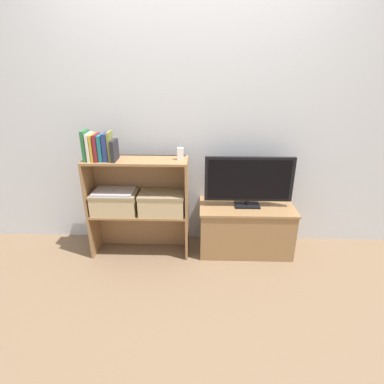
{
  "coord_description": "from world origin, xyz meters",
  "views": [
    {
      "loc": [
        0.07,
        -2.26,
        1.59
      ],
      "look_at": [
        0.0,
        0.14,
        0.61
      ],
      "focal_mm": 28.0,
      "sensor_mm": 36.0,
      "label": 1
    }
  ],
  "objects_px": {
    "book_navy": "(106,147)",
    "laptop": "(114,191)",
    "book_olive": "(110,146)",
    "book_ivory": "(90,147)",
    "book_charcoal": "(114,150)",
    "book_forest": "(86,145)",
    "storage_basket_left": "(115,201)",
    "storage_basket_right": "(162,202)",
    "baby_monitor": "(180,154)",
    "tv": "(249,180)",
    "book_maroon": "(97,147)",
    "book_mustard": "(94,147)",
    "tv_stand": "(245,228)",
    "book_teal": "(101,148)"
  },
  "relations": [
    {
      "from": "book_navy",
      "to": "laptop",
      "type": "bearing_deg",
      "value": 51.28
    },
    {
      "from": "book_olive",
      "to": "laptop",
      "type": "relative_size",
      "value": 0.69
    },
    {
      "from": "book_ivory",
      "to": "book_charcoal",
      "type": "distance_m",
      "value": 0.2
    },
    {
      "from": "book_charcoal",
      "to": "laptop",
      "type": "distance_m",
      "value": 0.37
    },
    {
      "from": "book_forest",
      "to": "book_ivory",
      "type": "relative_size",
      "value": 1.1
    },
    {
      "from": "book_navy",
      "to": "storage_basket_left",
      "type": "xyz_separation_m",
      "value": [
        0.02,
        0.02,
        -0.49
      ]
    },
    {
      "from": "storage_basket_left",
      "to": "storage_basket_right",
      "type": "bearing_deg",
      "value": 0.0
    },
    {
      "from": "book_forest",
      "to": "baby_monitor",
      "type": "xyz_separation_m",
      "value": [
        0.77,
        0.03,
        -0.07
      ]
    },
    {
      "from": "book_forest",
      "to": "storage_basket_right",
      "type": "xyz_separation_m",
      "value": [
        0.6,
        0.02,
        -0.5
      ]
    },
    {
      "from": "tv",
      "to": "book_maroon",
      "type": "distance_m",
      "value": 1.3
    },
    {
      "from": "book_maroon",
      "to": "storage_basket_left",
      "type": "xyz_separation_m",
      "value": [
        0.09,
        0.02,
        -0.49
      ]
    },
    {
      "from": "book_ivory",
      "to": "storage_basket_right",
      "type": "xyz_separation_m",
      "value": [
        0.56,
        0.02,
        -0.49
      ]
    },
    {
      "from": "book_navy",
      "to": "baby_monitor",
      "type": "distance_m",
      "value": 0.6
    },
    {
      "from": "book_maroon",
      "to": "book_charcoal",
      "type": "distance_m",
      "value": 0.14
    },
    {
      "from": "book_mustard",
      "to": "book_maroon",
      "type": "xyz_separation_m",
      "value": [
        0.03,
        0.0,
        0.0
      ]
    },
    {
      "from": "tv_stand",
      "to": "book_forest",
      "type": "bearing_deg",
      "value": -175.96
    },
    {
      "from": "tv",
      "to": "laptop",
      "type": "height_order",
      "value": "tv"
    },
    {
      "from": "laptop",
      "to": "storage_basket_right",
      "type": "bearing_deg",
      "value": 0.0
    },
    {
      "from": "book_forest",
      "to": "laptop",
      "type": "height_order",
      "value": "book_forest"
    },
    {
      "from": "tv",
      "to": "storage_basket_left",
      "type": "height_order",
      "value": "tv"
    },
    {
      "from": "storage_basket_left",
      "to": "book_mustard",
      "type": "bearing_deg",
      "value": -170.72
    },
    {
      "from": "book_teal",
      "to": "book_ivory",
      "type": "bearing_deg",
      "value": 180.0
    },
    {
      "from": "book_charcoal",
      "to": "book_navy",
      "type": "bearing_deg",
      "value": 180.0
    },
    {
      "from": "storage_basket_left",
      "to": "book_navy",
      "type": "bearing_deg",
      "value": -128.72
    },
    {
      "from": "book_ivory",
      "to": "book_maroon",
      "type": "bearing_deg",
      "value": 0.0
    },
    {
      "from": "book_ivory",
      "to": "book_charcoal",
      "type": "xyz_separation_m",
      "value": [
        0.2,
        0.0,
        -0.03
      ]
    },
    {
      "from": "book_mustard",
      "to": "laptop",
      "type": "distance_m",
      "value": 0.41
    },
    {
      "from": "book_mustard",
      "to": "book_navy",
      "type": "height_order",
      "value": "book_navy"
    },
    {
      "from": "book_teal",
      "to": "book_olive",
      "type": "bearing_deg",
      "value": 0.0
    },
    {
      "from": "laptop",
      "to": "book_teal",
      "type": "bearing_deg",
      "value": -160.86
    },
    {
      "from": "tv_stand",
      "to": "storage_basket_right",
      "type": "height_order",
      "value": "storage_basket_right"
    },
    {
      "from": "book_ivory",
      "to": "baby_monitor",
      "type": "height_order",
      "value": "book_ivory"
    },
    {
      "from": "tv_stand",
      "to": "book_navy",
      "type": "xyz_separation_m",
      "value": [
        -1.19,
        -0.1,
        0.78
      ]
    },
    {
      "from": "book_mustard",
      "to": "baby_monitor",
      "type": "relative_size",
      "value": 1.65
    },
    {
      "from": "tv",
      "to": "storage_basket_left",
      "type": "relative_size",
      "value": 1.95
    },
    {
      "from": "book_maroon",
      "to": "laptop",
      "type": "bearing_deg",
      "value": 12.35
    },
    {
      "from": "tv",
      "to": "baby_monitor",
      "type": "height_order",
      "value": "baby_monitor"
    },
    {
      "from": "book_navy",
      "to": "book_teal",
      "type": "bearing_deg",
      "value": 180.0
    },
    {
      "from": "tv",
      "to": "baby_monitor",
      "type": "xyz_separation_m",
      "value": [
        -0.59,
        -0.06,
        0.25
      ]
    },
    {
      "from": "baby_monitor",
      "to": "book_ivory",
      "type": "bearing_deg",
      "value": -177.29
    },
    {
      "from": "storage_basket_right",
      "to": "laptop",
      "type": "height_order",
      "value": "laptop"
    },
    {
      "from": "book_forest",
      "to": "book_olive",
      "type": "relative_size",
      "value": 1.04
    },
    {
      "from": "tv_stand",
      "to": "book_ivory",
      "type": "xyz_separation_m",
      "value": [
        -1.32,
        -0.1,
        0.78
      ]
    },
    {
      "from": "tv_stand",
      "to": "storage_basket_right",
      "type": "xyz_separation_m",
      "value": [
        -0.76,
        -0.08,
        0.29
      ]
    },
    {
      "from": "tv",
      "to": "book_mustard",
      "type": "height_order",
      "value": "book_mustard"
    },
    {
      "from": "book_ivory",
      "to": "book_olive",
      "type": "distance_m",
      "value": 0.17
    },
    {
      "from": "book_navy",
      "to": "book_olive",
      "type": "bearing_deg",
      "value": 0.0
    },
    {
      "from": "book_maroon",
      "to": "laptop",
      "type": "distance_m",
      "value": 0.41
    },
    {
      "from": "tv",
      "to": "storage_basket_right",
      "type": "relative_size",
      "value": 1.95
    },
    {
      "from": "tv_stand",
      "to": "book_olive",
      "type": "height_order",
      "value": "book_olive"
    }
  ]
}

